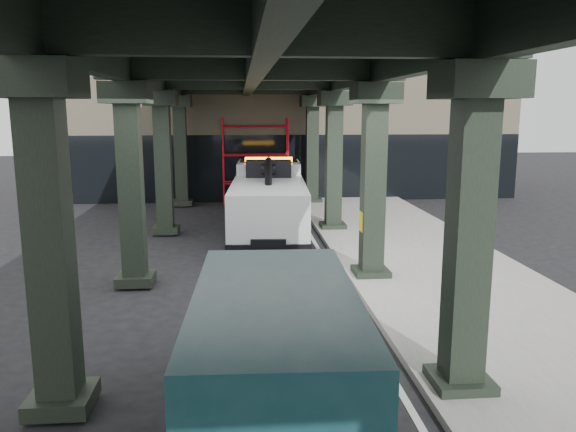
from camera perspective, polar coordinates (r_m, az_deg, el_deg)
name	(u,v)px	position (r m, az deg, el deg)	size (l,w,h in m)	color
ground	(276,309)	(12.62, -1.22, -9.44)	(90.00, 90.00, 0.00)	black
sidewalk	(441,275)	(15.39, 15.31, -5.80)	(5.00, 40.00, 0.15)	gray
lane_stripe	(336,280)	(14.70, 4.93, -6.52)	(0.12, 38.00, 0.01)	silver
viaduct	(253,63)	(13.87, -3.59, 15.29)	(7.40, 32.00, 6.40)	black
building	(288,117)	(31.95, 0.00, 10.06)	(22.00, 10.00, 8.00)	#C6B793
scaffolding	(256,159)	(26.57, -3.32, 5.84)	(3.08, 0.88, 4.00)	red
tow_truck	(269,198)	(19.60, -1.97, 1.85)	(2.85, 8.48, 2.74)	black
towed_van	(275,360)	(7.47, -1.32, -14.39)	(2.33, 5.46, 2.18)	#11393E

